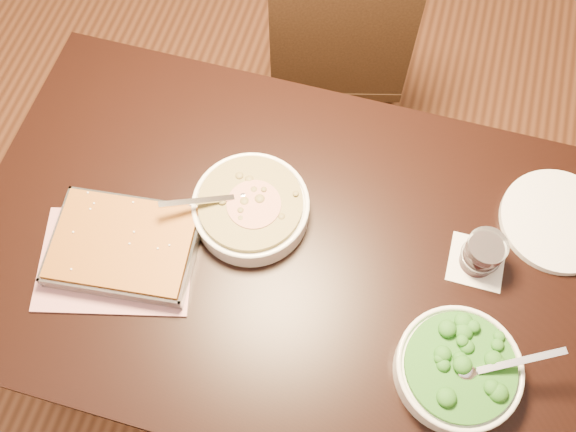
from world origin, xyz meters
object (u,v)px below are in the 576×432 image
object	(u,v)px
stew_bowl	(251,208)
chair_far	(337,52)
wine_tumbler	(483,253)
dinner_plate	(557,221)
baking_dish	(124,246)
table	(278,262)
broccoli_bowl	(458,369)

from	to	relation	value
stew_bowl	chair_far	distance (m)	0.79
wine_tumbler	dinner_plate	world-z (taller)	wine_tumbler
stew_bowl	baking_dish	world-z (taller)	stew_bowl
table	baking_dish	xyz separation A→B (m)	(-0.32, -0.10, 0.12)
table	wine_tumbler	distance (m)	0.47
table	baking_dish	size ratio (longest dim) A/B	4.16
baking_dish	wine_tumbler	bearing A→B (deg)	7.48
stew_bowl	chair_far	world-z (taller)	chair_far
broccoli_bowl	table	bearing A→B (deg)	158.15
dinner_plate	stew_bowl	bearing A→B (deg)	-166.08
table	broccoli_bowl	bearing A→B (deg)	-21.85
stew_bowl	chair_far	size ratio (longest dim) A/B	0.32
baking_dish	dinner_plate	bearing A→B (deg)	13.58
broccoli_bowl	chair_far	xyz separation A→B (m)	(-0.47, 0.97, -0.30)
dinner_plate	baking_dish	bearing A→B (deg)	-160.27
table	dinner_plate	bearing A→B (deg)	20.97
baking_dish	dinner_plate	world-z (taller)	baking_dish
baking_dish	dinner_plate	xyz separation A→B (m)	(0.92, 0.33, -0.02)
stew_bowl	wine_tumbler	distance (m)	0.52
wine_tumbler	stew_bowl	bearing A→B (deg)	-177.57
stew_bowl	chair_far	xyz separation A→B (m)	(0.04, 0.73, -0.30)
baking_dish	broccoli_bowl	bearing A→B (deg)	-11.59
chair_far	wine_tumbler	bearing A→B (deg)	109.01
broccoli_bowl	baking_dish	size ratio (longest dim) A/B	0.83
table	baking_dish	distance (m)	0.36
wine_tumbler	chair_far	xyz separation A→B (m)	(-0.47, 0.71, -0.32)
table	broccoli_bowl	world-z (taller)	broccoli_bowl
broccoli_bowl	wine_tumbler	world-z (taller)	wine_tumbler
stew_bowl	dinner_plate	bearing A→B (deg)	13.92
stew_bowl	baking_dish	bearing A→B (deg)	-146.28
chair_far	stew_bowl	bearing A→B (deg)	71.99
stew_bowl	baking_dish	size ratio (longest dim) A/B	0.82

